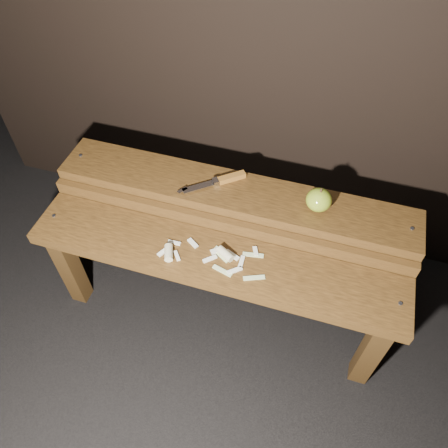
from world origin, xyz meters
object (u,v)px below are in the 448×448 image
(bench_front_tier, at_px, (213,271))
(apple, at_px, (319,200))
(bench_rear_tier, at_px, (233,208))
(knife, at_px, (223,180))

(bench_front_tier, relative_size, apple, 14.24)
(bench_front_tier, distance_m, bench_rear_tier, 0.23)
(bench_front_tier, height_order, bench_rear_tier, bench_rear_tier)
(knife, bearing_deg, apple, -4.01)
(bench_rear_tier, height_order, knife, knife)
(bench_front_tier, bearing_deg, knife, 99.94)
(bench_rear_tier, relative_size, knife, 6.17)
(bench_rear_tier, xyz_separation_m, apple, (0.27, 0.00, 0.12))
(bench_front_tier, height_order, knife, knife)
(bench_front_tier, relative_size, knife, 6.17)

